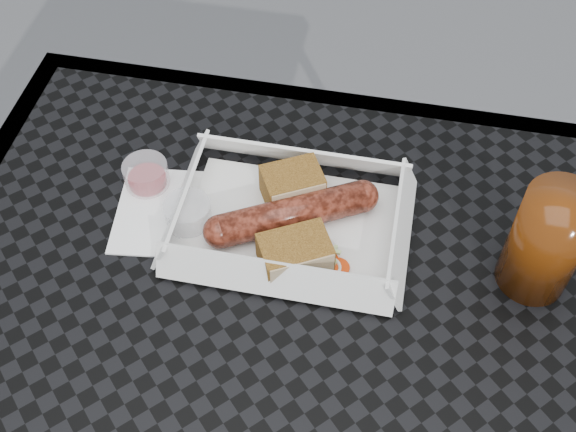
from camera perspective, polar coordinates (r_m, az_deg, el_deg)
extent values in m
cube|color=black|center=(0.69, -0.29, -13.49)|extent=(0.80, 0.80, 0.01)
cube|color=black|center=(0.92, 4.52, 8.48)|extent=(0.80, 0.03, 0.03)
cylinder|color=black|center=(1.25, -12.91, -2.87)|extent=(0.03, 0.03, 0.73)
cylinder|color=black|center=(1.22, 19.80, -8.04)|extent=(0.03, 0.03, 0.73)
cube|color=white|center=(0.77, 0.14, -0.69)|extent=(0.22, 0.15, 0.00)
cylinder|color=maroon|center=(0.76, 0.35, 0.19)|extent=(0.16, 0.11, 0.04)
sphere|color=maroon|center=(0.78, 5.88, 1.56)|extent=(0.04, 0.04, 0.04)
sphere|color=maroon|center=(0.75, -5.40, -1.24)|extent=(0.04, 0.04, 0.04)
cube|color=brown|center=(0.78, 0.34, 2.43)|extent=(0.08, 0.07, 0.04)
cube|color=brown|center=(0.73, 0.55, -2.98)|extent=(0.08, 0.07, 0.04)
cylinder|color=red|center=(0.75, 2.68, -3.33)|extent=(0.02, 0.02, 0.00)
torus|color=white|center=(0.74, 3.21, -3.78)|extent=(0.02, 0.02, 0.00)
cube|color=#B2D17F|center=(0.75, 3.54, -3.33)|extent=(0.02, 0.02, 0.00)
cube|color=white|center=(0.80, -9.17, 0.31)|extent=(0.13, 0.13, 0.00)
cylinder|color=maroon|center=(0.82, -11.14, 3.21)|extent=(0.05, 0.05, 0.03)
cylinder|color=silver|center=(0.77, -7.92, 0.20)|extent=(0.05, 0.05, 0.03)
cylinder|color=#4B1F06|center=(0.73, 19.74, -1.94)|extent=(0.07, 0.07, 0.12)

